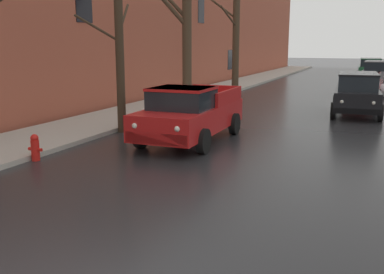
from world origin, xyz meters
TOP-DOWN VIEW (x-y plane):
  - left_sidewalk_slab at (-6.53, 18.00)m, footprint 3.04×80.00m
  - brick_townhouse_facade at (-8.54, 18.00)m, footprint 0.63×80.00m
  - snow_bank_near_corner_left at (-4.38, 14.55)m, footprint 3.05×1.43m
  - snow_bank_mid_block_left at (-4.40, 13.75)m, footprint 3.20×1.21m
  - bare_tree_second_along_sidewalk at (-4.86, 9.92)m, footprint 1.78×2.38m
  - bare_tree_mid_block at (-4.86, 15.64)m, footprint 3.25×1.42m
  - bare_tree_far_down_block at (-4.92, 23.16)m, footprint 2.12×3.92m
  - pickup_truck_red_approaching_near_lane at (-2.07, 9.38)m, footprint 2.23×5.10m
  - suv_black_parked_kerbside_close at (2.49, 17.07)m, footprint 2.20×4.47m
  - sedan_maroon_parked_kerbside_mid at (2.56, 24.68)m, footprint 2.17×4.20m
  - suv_grey_parked_far_down_block at (3.08, 32.56)m, footprint 2.08×4.55m
  - suv_green_queued_behind_truck at (2.52, 38.90)m, footprint 2.28×4.55m
  - sedan_white_at_far_intersection at (2.73, 44.89)m, footprint 1.91×4.09m
  - fire_hydrant at (-4.89, 5.61)m, footprint 0.42×0.22m

SIDE VIEW (x-z plane):
  - left_sidewalk_slab at x=-6.53m, z-range 0.00..0.14m
  - snow_bank_mid_block_left at x=-4.40m, z-range -0.11..0.62m
  - snow_bank_near_corner_left at x=-4.38m, z-range -0.10..0.62m
  - fire_hydrant at x=-4.89m, z-range 0.00..0.71m
  - sedan_white_at_far_intersection at x=2.73m, z-range 0.04..1.46m
  - sedan_maroon_parked_kerbside_mid at x=2.56m, z-range 0.04..1.46m
  - pickup_truck_red_approaching_near_lane at x=-2.07m, z-range 0.00..1.76m
  - suv_black_parked_kerbside_close at x=2.49m, z-range 0.08..1.90m
  - suv_grey_parked_far_down_block at x=3.08m, z-range 0.08..1.90m
  - suv_green_queued_behind_truck at x=2.52m, z-range 0.08..1.90m
  - bare_tree_mid_block at x=-4.86m, z-range -0.10..6.31m
  - bare_tree_second_along_sidewalk at x=-4.86m, z-range -0.15..6.46m
  - bare_tree_far_down_block at x=-4.92m, z-range 0.12..6.92m
  - brick_townhouse_facade at x=-8.54m, z-range 0.00..8.74m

